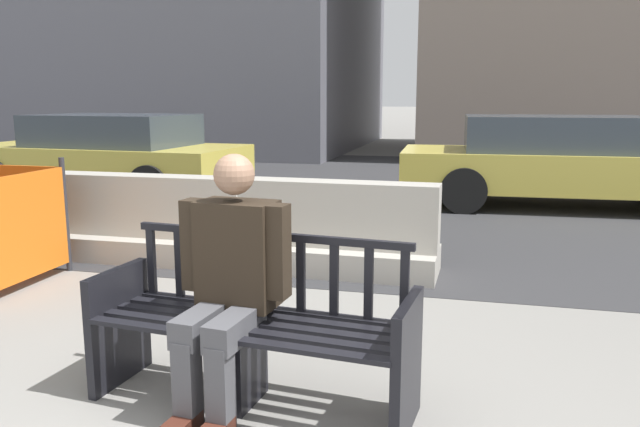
{
  "coord_description": "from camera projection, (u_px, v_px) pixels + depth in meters",
  "views": [
    {
      "loc": [
        1.16,
        -2.19,
        1.6
      ],
      "look_at": [
        0.08,
        2.19,
        0.75
      ],
      "focal_mm": 35.0,
      "sensor_mm": 36.0,
      "label": 1
    }
  ],
  "objects": [
    {
      "name": "street_asphalt",
      "position": [
        404.0,
        189.0,
        10.95
      ],
      "size": [
        120.0,
        12.0,
        0.01
      ],
      "primitive_type": "cube",
      "color": "#333335",
      "rests_on": "ground"
    },
    {
      "name": "street_bench",
      "position": [
        253.0,
        331.0,
        3.24
      ],
      "size": [
        1.73,
        0.69,
        0.88
      ],
      "color": "black",
      "rests_on": "ground"
    },
    {
      "name": "seated_person",
      "position": [
        229.0,
        278.0,
        3.17
      ],
      "size": [
        0.59,
        0.75,
        1.31
      ],
      "color": "#2D2319",
      "rests_on": "ground"
    },
    {
      "name": "jersey_barrier_centre",
      "position": [
        329.0,
        235.0,
        5.76
      ],
      "size": [
        2.02,
        0.73,
        0.84
      ],
      "color": "#ADA89E",
      "rests_on": "ground"
    },
    {
      "name": "jersey_barrier_left",
      "position": [
        148.0,
        225.0,
        6.19
      ],
      "size": [
        2.0,
        0.69,
        0.84
      ],
      "color": "#ADA89E",
      "rests_on": "ground"
    },
    {
      "name": "car_taxi_near",
      "position": [
        108.0,
        154.0,
        10.12
      ],
      "size": [
        4.54,
        2.18,
        1.32
      ],
      "color": "#DBC64C",
      "rests_on": "ground"
    },
    {
      "name": "car_sedan_mid",
      "position": [
        562.0,
        161.0,
        9.05
      ],
      "size": [
        4.74,
        1.97,
        1.32
      ],
      "color": "#DBC64C",
      "rests_on": "ground"
    }
  ]
}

